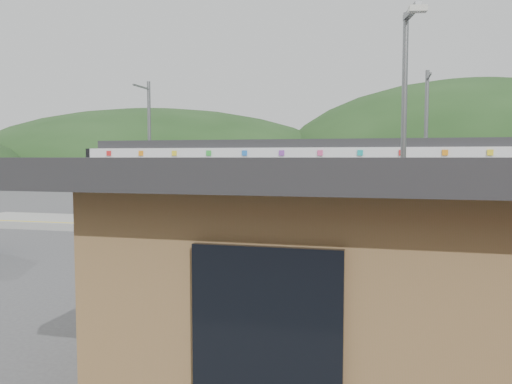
# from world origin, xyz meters

# --- Properties ---
(ground) EXTENTS (120.00, 120.00, 0.00)m
(ground) POSITION_xyz_m (0.00, 0.00, 0.00)
(ground) COLOR #4C4C4F
(ground) RESTS_ON ground
(hills) EXTENTS (146.00, 149.00, 26.00)m
(hills) POSITION_xyz_m (6.19, 5.29, 0.00)
(hills) COLOR #1E3D19
(hills) RESTS_ON ground
(platform) EXTENTS (26.00, 3.20, 0.30)m
(platform) POSITION_xyz_m (0.00, 3.30, 0.15)
(platform) COLOR #9E9E99
(platform) RESTS_ON ground
(yellow_line) EXTENTS (26.00, 0.10, 0.01)m
(yellow_line) POSITION_xyz_m (0.00, 2.00, 0.30)
(yellow_line) COLOR yellow
(yellow_line) RESTS_ON platform
(train) EXTENTS (20.44, 3.01, 3.74)m
(train) POSITION_xyz_m (2.00, 6.00, 2.06)
(train) COLOR black
(train) RESTS_ON ground
(catenary_mast_west) EXTENTS (0.18, 1.80, 7.00)m
(catenary_mast_west) POSITION_xyz_m (-7.00, 8.56, 3.65)
(catenary_mast_west) COLOR slate
(catenary_mast_west) RESTS_ON ground
(catenary_mast_east) EXTENTS (0.18, 1.80, 7.00)m
(catenary_mast_east) POSITION_xyz_m (7.00, 8.56, 3.65)
(catenary_mast_east) COLOR slate
(catenary_mast_east) RESTS_ON ground
(station_shelter) EXTENTS (9.20, 6.20, 3.00)m
(station_shelter) POSITION_xyz_m (6.00, -9.01, 1.55)
(station_shelter) COLOR olive
(station_shelter) RESTS_ON ground
(lamp_post) EXTENTS (0.38, 1.10, 6.12)m
(lamp_post) POSITION_xyz_m (5.47, -4.55, 3.65)
(lamp_post) COLOR slate
(lamp_post) RESTS_ON ground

